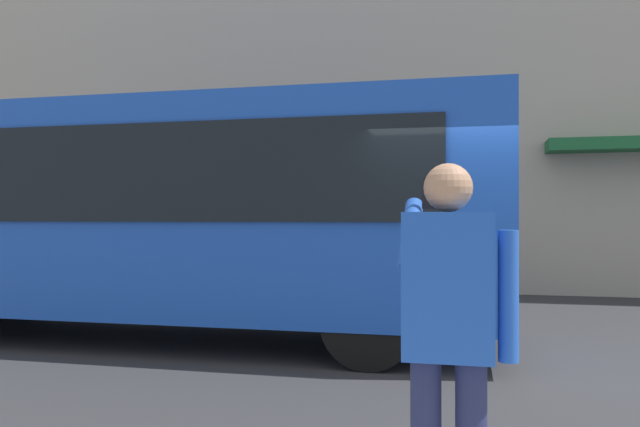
% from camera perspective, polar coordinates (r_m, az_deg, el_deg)
% --- Properties ---
extents(ground_plane, '(60.00, 60.00, 0.00)m').
position_cam_1_polar(ground_plane, '(7.27, 15.31, -13.04)').
color(ground_plane, '#2B2B2D').
extents(building_facade_far, '(28.00, 1.55, 12.00)m').
position_cam_1_polar(building_facade_far, '(14.56, 14.24, 17.26)').
color(building_facade_far, '#A89E8E').
rests_on(building_facade_far, ground_plane).
extents(red_bus, '(9.05, 2.54, 3.08)m').
position_cam_1_polar(red_bus, '(8.61, -14.71, 0.24)').
color(red_bus, '#1947AD').
rests_on(red_bus, ground_plane).
extents(pedestrian_photographer, '(0.53, 0.52, 1.70)m').
position_cam_1_polar(pedestrian_photographer, '(2.92, 11.64, -9.49)').
color(pedestrian_photographer, '#1E2347').
rests_on(pedestrian_photographer, sidewalk_curb).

